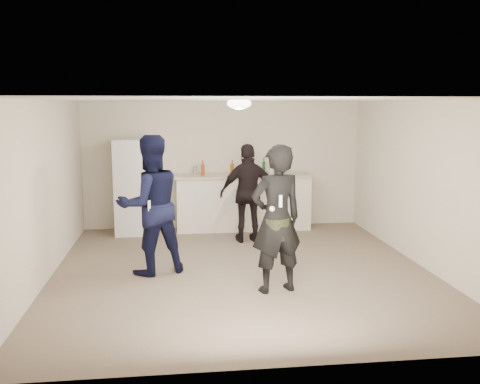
{
  "coord_description": "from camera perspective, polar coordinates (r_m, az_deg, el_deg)",
  "views": [
    {
      "loc": [
        -0.96,
        -7.58,
        2.42
      ],
      "look_at": [
        0.0,
        0.2,
        1.15
      ],
      "focal_mm": 40.0,
      "sensor_mm": 36.0,
      "label": 1
    }
  ],
  "objects": [
    {
      "name": "wall_right",
      "position": [
        8.52,
        18.86,
        0.81
      ],
      "size": [
        0.0,
        6.0,
        6.0
      ],
      "primitive_type": "plane",
      "rotation": [
        1.57,
        0.0,
        -1.57
      ],
      "color": "beige",
      "rests_on": "floor"
    },
    {
      "name": "woman",
      "position": [
        6.93,
        3.91,
        -2.9
      ],
      "size": [
        0.8,
        0.63,
        1.94
      ],
      "primitive_type": "imported",
      "rotation": [
        0.0,
        0.0,
        3.4
      ],
      "color": "black",
      "rests_on": "floor"
    },
    {
      "name": "wall_back",
      "position": [
        10.69,
        -1.83,
        2.91
      ],
      "size": [
        6.0,
        0.0,
        6.0
      ],
      "primitive_type": "plane",
      "rotation": [
        1.57,
        0.0,
        0.0
      ],
      "color": "beige",
      "rests_on": "floor"
    },
    {
      "name": "ceiling",
      "position": [
        7.64,
        0.19,
        9.8
      ],
      "size": [
        6.0,
        6.0,
        0.0
      ],
      "primitive_type": "plane",
      "rotation": [
        3.14,
        0.0,
        0.0
      ],
      "color": "silver",
      "rests_on": "wall_back"
    },
    {
      "name": "spectator",
      "position": [
        9.49,
        0.92,
        -0.13
      ],
      "size": [
        1.06,
        0.5,
        1.76
      ],
      "primitive_type": "imported",
      "rotation": [
        0.0,
        0.0,
        3.21
      ],
      "color": "black",
      "rests_on": "floor"
    },
    {
      "name": "wall_front",
      "position": [
        4.82,
        4.66,
        -4.87
      ],
      "size": [
        6.0,
        0.0,
        6.0
      ],
      "primitive_type": "plane",
      "rotation": [
        -1.57,
        0.0,
        0.0
      ],
      "color": "beige",
      "rests_on": "floor"
    },
    {
      "name": "nunchuk_man",
      "position": [
        7.54,
        -8.72,
        -1.92
      ],
      "size": [
        0.07,
        0.07,
        0.07
      ],
      "primitive_type": "sphere",
      "color": "white",
      "rests_on": "man"
    },
    {
      "name": "nunchuk_woman",
      "position": [
        6.67,
        3.44,
        -1.8
      ],
      "size": [
        0.07,
        0.07,
        0.07
      ],
      "primitive_type": "sphere",
      "color": "white",
      "rests_on": "woman"
    },
    {
      "name": "camo_shorts",
      "position": [
        6.96,
        3.9,
        -3.86
      ],
      "size": [
        0.34,
        0.34,
        0.28
      ],
      "primitive_type": "cylinder",
      "color": "#2C391A",
      "rests_on": "woman"
    },
    {
      "name": "counter",
      "position": [
        10.51,
        0.35,
        -1.19
      ],
      "size": [
        2.6,
        0.56,
        1.05
      ],
      "primitive_type": "cube",
      "color": "silver",
      "rests_on": "floor"
    },
    {
      "name": "bottle_cluster",
      "position": [
        10.45,
        0.93,
        2.49
      ],
      "size": [
        1.67,
        0.31,
        0.24
      ],
      "color": "silver",
      "rests_on": "counter_top"
    },
    {
      "name": "floor",
      "position": [
        8.01,
        0.18,
        -8.37
      ],
      "size": [
        6.0,
        6.0,
        0.0
      ],
      "primitive_type": "plane",
      "color": "#6B5B4C",
      "rests_on": "ground"
    },
    {
      "name": "wall_left",
      "position": [
        7.88,
        -20.08,
        0.1
      ],
      "size": [
        0.0,
        6.0,
        6.0
      ],
      "primitive_type": "plane",
      "rotation": [
        1.57,
        0.0,
        1.57
      ],
      "color": "beige",
      "rests_on": "floor"
    },
    {
      "name": "remote_woman",
      "position": [
        6.64,
        4.34,
        -0.98
      ],
      "size": [
        0.04,
        0.04,
        0.15
      ],
      "primitive_type": "cube",
      "color": "white",
      "rests_on": "woman"
    },
    {
      "name": "fridge_handle",
      "position": [
        9.89,
        -9.85,
        2.56
      ],
      "size": [
        0.02,
        0.02,
        0.6
      ],
      "primitive_type": "cylinder",
      "color": "silver",
      "rests_on": "fridge"
    },
    {
      "name": "ceiling_dome",
      "position": [
        7.94,
        -0.09,
        9.42
      ],
      "size": [
        0.36,
        0.36,
        0.16
      ],
      "primitive_type": "ellipsoid",
      "color": "white",
      "rests_on": "ceiling"
    },
    {
      "name": "fridge",
      "position": [
        10.32,
        -11.24,
        0.56
      ],
      "size": [
        0.7,
        0.7,
        1.8
      ],
      "primitive_type": "cube",
      "color": "white",
      "rests_on": "floor"
    },
    {
      "name": "man",
      "position": [
        7.78,
        -9.55,
        -1.38
      ],
      "size": [
        1.19,
        1.07,
        2.02
      ],
      "primitive_type": "imported",
      "rotation": [
        0.0,
        0.0,
        3.52
      ],
      "color": "#0D133A",
      "rests_on": "floor"
    },
    {
      "name": "shaker",
      "position": [
        10.48,
        -4.82,
        2.35
      ],
      "size": [
        0.08,
        0.08,
        0.17
      ],
      "primitive_type": "cylinder",
      "color": "#B1B1B6",
      "rests_on": "counter_top"
    },
    {
      "name": "remote_man",
      "position": [
        7.5,
        -9.65,
        -1.45
      ],
      "size": [
        0.04,
        0.04,
        0.15
      ],
      "primitive_type": "cube",
      "color": "white",
      "rests_on": "man"
    },
    {
      "name": "counter_top",
      "position": [
        10.42,
        0.36,
        1.76
      ],
      "size": [
        2.68,
        0.64,
        0.04
      ],
      "primitive_type": "cube",
      "color": "#C0B195",
      "rests_on": "counter"
    }
  ]
}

